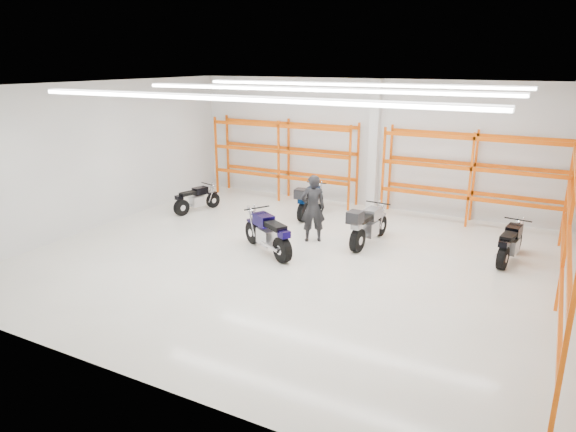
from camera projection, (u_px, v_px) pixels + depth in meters
The scene contains 11 objects.
ground at pixel (299, 261), 13.59m from camera, with size 14.00×14.00×0.00m, color beige.
room_shell at pixel (301, 137), 12.66m from camera, with size 14.02×12.02×4.51m.
motorcycle_main at pixel (269, 235), 13.94m from camera, with size 2.11×1.36×1.16m.
motorcycle_back_a at pixel (195, 200), 17.84m from camera, with size 0.82×1.86×0.94m.
motorcycle_back_b at pixel (309, 201), 17.24m from camera, with size 0.71×2.24×1.15m.
motorcycle_back_c at pixel (367, 226), 14.56m from camera, with size 0.75×2.37×1.21m.
motorcycle_back_d at pixel (510, 244), 13.40m from camera, with size 0.74×2.09×1.03m.
standing_man at pixel (313, 208), 14.81m from camera, with size 0.72×0.47×1.98m, color black.
structural_column at pixel (374, 145), 17.87m from camera, with size 0.32×0.32×4.50m, color white.
pallet_racking_back_left at pixel (284, 152), 19.23m from camera, with size 5.67×0.87×3.00m.
pallet_racking_back_right at pixel (473, 169), 16.20m from camera, with size 5.67×0.87×3.00m.
Camera 1 is at (5.62, -11.35, 5.09)m, focal length 32.00 mm.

